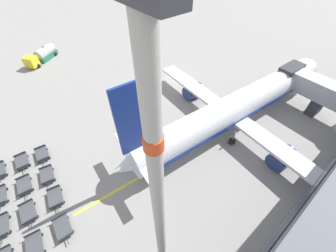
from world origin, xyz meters
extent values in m
plane|color=gray|center=(0.00, 0.00, 0.00)|extent=(500.00, 500.00, 0.00)
cube|color=#A8AAB2|center=(23.72, 10.90, 4.51)|extent=(12.70, 3.72, 2.99)
cube|color=#2D2D33|center=(17.43, 11.16, 4.51)|extent=(2.59, 4.90, 3.59)
cube|color=#38383D|center=(23.72, 10.90, 1.51)|extent=(1.72, 2.95, 3.01)
cylinder|color=silver|center=(16.34, -1.82, 3.70)|extent=(7.46, 37.45, 4.34)
sphere|color=silver|center=(17.90, 16.72, 3.70)|extent=(4.13, 4.13, 4.13)
cone|color=silver|center=(14.77, -20.37, 3.70)|extent=(4.55, 5.54, 4.13)
cube|color=navy|center=(14.84, -19.56, 10.14)|extent=(0.55, 3.27, 8.54)
cube|color=silver|center=(14.82, -19.82, 4.35)|extent=(9.56, 1.89, 0.24)
cube|color=silver|center=(16.21, -3.31, 2.72)|extent=(34.05, 5.59, 0.44)
cylinder|color=navy|center=(25.51, -3.69, 1.35)|extent=(2.86, 3.47, 2.60)
cylinder|color=navy|center=(6.98, -2.13, 1.35)|extent=(2.86, 3.47, 2.60)
cube|color=navy|center=(16.34, -1.82, 2.94)|extent=(7.24, 33.75, 0.78)
cylinder|color=#56565B|center=(17.31, 9.67, 1.57)|extent=(0.24, 0.24, 2.08)
sphere|color=black|center=(17.31, 9.67, 0.53)|extent=(1.07, 1.07, 1.07)
cylinder|color=#56565B|center=(19.09, -5.79, 1.57)|extent=(0.24, 0.24, 2.08)
sphere|color=black|center=(19.09, -5.79, 0.53)|extent=(1.07, 1.07, 1.07)
cylinder|color=#56565B|center=(12.96, -5.27, 1.57)|extent=(0.24, 0.24, 2.08)
sphere|color=black|center=(12.96, -5.27, 0.53)|extent=(1.07, 1.07, 1.07)
cube|color=yellow|center=(-24.26, -22.32, 1.50)|extent=(3.21, 3.15, 2.18)
cube|color=#236B4C|center=(-27.12, -18.41, 0.54)|extent=(5.15, 5.81, 1.08)
cylinder|color=#ADB2B7|center=(-27.12, -18.41, 1.62)|extent=(4.84, 5.48, 2.24)
sphere|color=#333338|center=(-27.12, -18.41, 2.74)|extent=(0.44, 0.44, 0.44)
sphere|color=black|center=(-25.36, -22.77, 0.45)|extent=(0.90, 0.90, 0.90)
sphere|color=black|center=(-23.50, -21.41, 0.45)|extent=(0.90, 0.90, 0.90)
sphere|color=black|center=(-28.99, -17.80, 0.45)|extent=(0.90, 0.90, 0.90)
sphere|color=black|center=(-27.13, -16.45, 0.45)|extent=(0.90, 0.90, 0.90)
cube|color=white|center=(-18.80, 5.59, 1.31)|extent=(2.63, 4.81, 2.07)
cube|color=#1E232D|center=(-18.47, 3.38, 1.67)|extent=(1.68, 0.32, 0.73)
sphere|color=black|center=(-19.52, 3.99, 0.30)|extent=(0.60, 0.60, 0.60)
sphere|color=black|center=(-17.65, 4.26, 0.30)|extent=(0.60, 0.60, 0.60)
sphere|color=black|center=(-19.95, 6.92, 0.30)|extent=(0.60, 0.60, 0.60)
sphere|color=black|center=(-18.08, 7.20, 0.30)|extent=(0.60, 0.60, 0.60)
cube|color=#333338|center=(4.08, -33.98, 0.43)|extent=(0.70, 0.11, 0.06)
sphere|color=black|center=(3.38, -33.26, 0.18)|extent=(0.36, 0.36, 0.36)
sphere|color=black|center=(1.54, -33.12, 0.18)|extent=(0.36, 0.36, 0.36)
cube|color=#333338|center=(8.16, -34.72, 0.43)|extent=(0.70, 0.15, 0.06)
sphere|color=black|center=(7.51, -33.96, 0.18)|extent=(0.36, 0.36, 0.36)
sphere|color=black|center=(5.67, -33.71, 0.18)|extent=(0.36, 0.36, 0.36)
cube|color=#424449|center=(10.55, -35.03, 0.55)|extent=(2.86, 1.97, 0.10)
cube|color=#2D333D|center=(11.81, -35.23, 0.76)|extent=(0.32, 1.57, 0.32)
cube|color=#333338|center=(12.20, -35.29, 0.43)|extent=(0.70, 0.17, 0.06)
sphere|color=black|center=(11.57, -34.52, 0.18)|extent=(0.36, 0.36, 0.36)
sphere|color=black|center=(9.74, -34.23, 0.18)|extent=(0.36, 0.36, 0.36)
cube|color=#2D333D|center=(13.17, -35.37, 0.76)|extent=(0.30, 1.57, 0.32)
sphere|color=black|center=(13.62, -34.76, 0.18)|extent=(0.36, 0.36, 0.36)
cube|color=#424449|center=(2.73, -31.08, 0.55)|extent=(2.76, 1.77, 0.10)
cube|color=#2D333D|center=(4.01, -31.17, 0.76)|extent=(0.20, 1.58, 0.32)
cube|color=#2D333D|center=(1.45, -30.98, 0.76)|extent=(0.20, 1.58, 0.32)
cube|color=#333338|center=(4.40, -31.20, 0.43)|extent=(0.70, 0.11, 0.06)
sphere|color=black|center=(3.60, -31.81, 0.18)|extent=(0.36, 0.36, 0.36)
sphere|color=black|center=(3.70, -30.48, 0.18)|extent=(0.36, 0.36, 0.36)
sphere|color=black|center=(1.75, -31.67, 0.18)|extent=(0.36, 0.36, 0.36)
sphere|color=black|center=(1.85, -30.34, 0.18)|extent=(0.36, 0.36, 0.36)
cube|color=#424449|center=(6.86, -31.77, 0.55)|extent=(2.80, 1.84, 0.10)
cube|color=#2D333D|center=(8.14, -31.91, 0.76)|extent=(0.24, 1.57, 0.32)
cube|color=#2D333D|center=(5.58, -31.64, 0.76)|extent=(0.24, 1.57, 0.32)
cube|color=#333338|center=(8.53, -31.95, 0.43)|extent=(0.70, 0.13, 0.06)
sphere|color=black|center=(7.71, -32.54, 0.18)|extent=(0.36, 0.36, 0.36)
sphere|color=black|center=(7.85, -31.20, 0.18)|extent=(0.36, 0.36, 0.36)
sphere|color=black|center=(5.87, -32.34, 0.18)|extent=(0.36, 0.36, 0.36)
sphere|color=black|center=(6.01, -31.01, 0.18)|extent=(0.36, 0.36, 0.36)
cube|color=#424449|center=(10.79, -32.34, 0.55)|extent=(2.76, 1.77, 0.10)
cube|color=#2D333D|center=(12.07, -32.44, 0.76)|extent=(0.20, 1.58, 0.32)
cube|color=#2D333D|center=(9.51, -32.25, 0.76)|extent=(0.20, 1.58, 0.32)
cube|color=#333338|center=(12.46, -32.47, 0.43)|extent=(0.70, 0.11, 0.06)
sphere|color=black|center=(11.67, -33.08, 0.18)|extent=(0.36, 0.36, 0.36)
sphere|color=black|center=(11.77, -31.75, 0.18)|extent=(0.36, 0.36, 0.36)
sphere|color=black|center=(9.82, -32.94, 0.18)|extent=(0.36, 0.36, 0.36)
sphere|color=black|center=(9.92, -31.60, 0.18)|extent=(0.36, 0.36, 0.36)
cube|color=#424449|center=(14.89, -32.77, 0.55)|extent=(2.85, 1.96, 0.10)
cube|color=#2D333D|center=(13.62, -32.57, 0.76)|extent=(0.32, 1.57, 0.32)
sphere|color=black|center=(15.91, -32.24, 0.18)|extent=(0.36, 0.36, 0.36)
sphere|color=black|center=(13.88, -33.29, 0.18)|extent=(0.36, 0.36, 0.36)
sphere|color=black|center=(14.08, -31.96, 0.18)|extent=(0.36, 0.36, 0.36)
cube|color=#424449|center=(3.21, -28.55, 0.55)|extent=(2.80, 1.85, 0.10)
cube|color=#2D333D|center=(4.48, -28.69, 0.76)|extent=(0.25, 1.57, 0.32)
cube|color=#2D333D|center=(1.93, -28.41, 0.76)|extent=(0.25, 1.57, 0.32)
cube|color=#333338|center=(4.87, -28.73, 0.43)|extent=(0.70, 0.13, 0.06)
sphere|color=black|center=(4.06, -29.31, 0.18)|extent=(0.36, 0.36, 0.36)
sphere|color=black|center=(4.20, -27.98, 0.18)|extent=(0.36, 0.36, 0.36)
sphere|color=black|center=(2.21, -29.12, 0.18)|extent=(0.36, 0.36, 0.36)
sphere|color=black|center=(2.36, -27.79, 0.18)|extent=(0.36, 0.36, 0.36)
cube|color=#424449|center=(7.19, -29.10, 0.55)|extent=(2.88, 2.00, 0.10)
cube|color=#2D333D|center=(8.46, -29.32, 0.76)|extent=(0.35, 1.57, 0.32)
cube|color=#2D333D|center=(5.93, -28.88, 0.76)|extent=(0.35, 1.57, 0.32)
cube|color=#333338|center=(8.84, -29.39, 0.43)|extent=(0.70, 0.18, 0.06)
sphere|color=black|center=(7.99, -29.92, 0.18)|extent=(0.36, 0.36, 0.36)
sphere|color=black|center=(8.22, -28.60, 0.18)|extent=(0.36, 0.36, 0.36)
sphere|color=black|center=(6.17, -29.60, 0.18)|extent=(0.36, 0.36, 0.36)
sphere|color=black|center=(6.39, -28.29, 0.18)|extent=(0.36, 0.36, 0.36)
cube|color=#424449|center=(10.97, -29.32, 0.55)|extent=(2.88, 2.01, 0.10)
cube|color=#2D333D|center=(12.24, -29.55, 0.76)|extent=(0.35, 1.56, 0.32)
cube|color=#2D333D|center=(9.71, -29.10, 0.76)|extent=(0.35, 1.56, 0.32)
cube|color=#333338|center=(12.62, -29.62, 0.43)|extent=(0.70, 0.18, 0.06)
sphere|color=black|center=(11.77, -30.14, 0.18)|extent=(0.36, 0.36, 0.36)
sphere|color=black|center=(12.00, -28.83, 0.18)|extent=(0.36, 0.36, 0.36)
sphere|color=black|center=(9.95, -29.82, 0.18)|extent=(0.36, 0.36, 0.36)
sphere|color=black|center=(10.18, -28.50, 0.18)|extent=(0.36, 0.36, 0.36)
cube|color=#424449|center=(14.97, -29.89, 0.55)|extent=(2.74, 1.74, 0.10)
cube|color=#2D333D|center=(16.25, -29.97, 0.76)|extent=(0.18, 1.58, 0.32)
cube|color=#2D333D|center=(13.69, -29.81, 0.76)|extent=(0.18, 1.58, 0.32)
cube|color=#333338|center=(16.64, -30.00, 0.43)|extent=(0.70, 0.10, 0.06)
sphere|color=black|center=(15.85, -30.61, 0.18)|extent=(0.36, 0.36, 0.36)
sphere|color=black|center=(15.93, -29.28, 0.18)|extent=(0.36, 0.36, 0.36)
sphere|color=black|center=(14.00, -30.50, 0.18)|extent=(0.36, 0.36, 0.36)
sphere|color=black|center=(14.09, -29.16, 0.18)|extent=(0.36, 0.36, 0.36)
cylinder|color=#ADA89E|center=(24.66, -23.65, 11.53)|extent=(0.65, 0.65, 23.06)
cylinder|color=#D8471E|center=(24.66, -23.65, 18.91)|extent=(0.75, 0.75, 0.60)
cube|color=yellow|center=(15.67, -11.13, 0.00)|extent=(3.24, 34.90, 0.01)
camera|label=1|loc=(28.38, -26.12, 24.19)|focal=22.00mm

